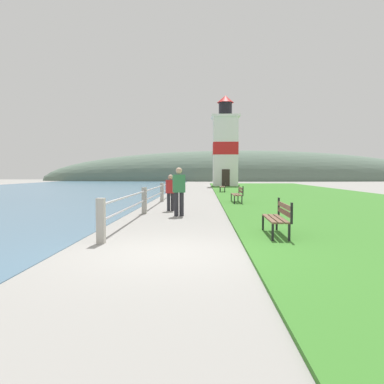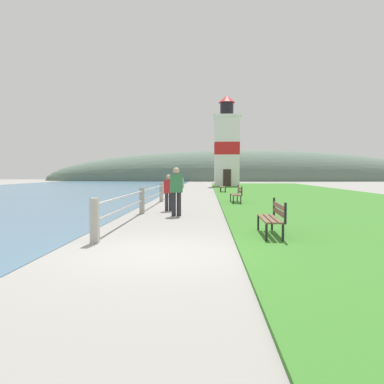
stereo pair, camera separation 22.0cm
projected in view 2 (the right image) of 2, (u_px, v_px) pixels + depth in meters
ground_plane at (157, 253)px, 7.50m from camera, size 160.00×160.00×0.00m
grass_verge at (303, 195)px, 25.96m from camera, size 12.00×56.43×0.06m
seawall_railing at (167, 188)px, 23.99m from camera, size 0.18×31.16×1.04m
park_bench_near at (273, 216)px, 9.29m from camera, size 0.52×1.76×0.94m
park_bench_midway at (237, 193)px, 19.51m from camera, size 0.49×2.00×0.94m
park_bench_far at (224, 186)px, 30.22m from camera, size 0.58×1.66×0.94m
lighthouse at (227, 147)px, 44.02m from camera, size 3.27×3.27×10.64m
person_strolling at (176, 190)px, 13.85m from camera, size 0.49×0.34×1.80m
person_by_railing at (169, 191)px, 15.71m from camera, size 0.42×0.32×1.53m
distant_hillside at (242, 181)px, 74.65m from camera, size 80.00×16.00×12.00m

